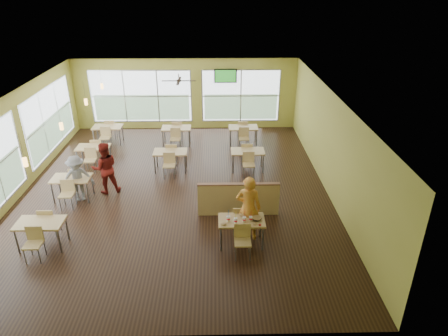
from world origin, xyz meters
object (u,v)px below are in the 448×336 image
(half_wall_divider, at_px, (238,199))
(man_plaid, at_px, (248,208))
(main_table, at_px, (241,224))
(food_basket, at_px, (257,218))

(half_wall_divider, relative_size, man_plaid, 1.30)
(half_wall_divider, xyz_separation_m, man_plaid, (0.19, -1.16, 0.40))
(man_plaid, bearing_deg, main_table, 64.85)
(food_basket, bearing_deg, man_plaid, 125.78)
(man_plaid, relative_size, food_basket, 7.04)
(main_table, distance_m, half_wall_divider, 1.45)
(man_plaid, xyz_separation_m, food_basket, (0.20, -0.28, -0.14))
(half_wall_divider, xyz_separation_m, food_basket, (0.39, -1.44, 0.26))
(main_table, distance_m, man_plaid, 0.45)
(main_table, distance_m, food_basket, 0.42)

